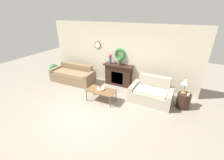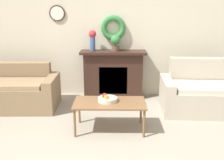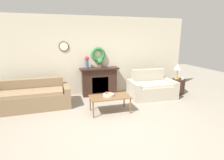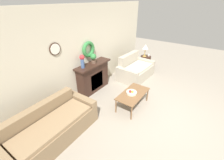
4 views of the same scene
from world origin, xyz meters
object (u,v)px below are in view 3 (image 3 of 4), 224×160
object	(u,v)px
fireplace	(99,81)
side_table_by_loveseat	(178,86)
couch_left	(33,98)
fruit_bowl	(108,95)
loveseat_right	(151,88)
vase_on_mantel_left	(87,61)
potted_plant_on_mantel	(100,62)
coffee_table	(110,98)
mug	(183,78)
table_lamp	(178,68)

from	to	relation	value
fireplace	side_table_by_loveseat	world-z (taller)	fireplace
couch_left	side_table_by_loveseat	bearing A→B (deg)	-1.73
fireplace	couch_left	world-z (taller)	fireplace
fruit_bowl	loveseat_right	bearing A→B (deg)	24.30
loveseat_right	side_table_by_loveseat	bearing A→B (deg)	5.79
loveseat_right	vase_on_mantel_left	distance (m)	2.37
couch_left	potted_plant_on_mantel	world-z (taller)	potted_plant_on_mantel
potted_plant_on_mantel	couch_left	bearing A→B (deg)	-164.30
side_table_by_loveseat	potted_plant_on_mantel	size ratio (longest dim) A/B	1.70
fruit_bowl	fireplace	bearing A→B (deg)	87.15
fireplace	fruit_bowl	bearing A→B (deg)	-92.85
loveseat_right	coffee_table	xyz separation A→B (m)	(-1.70, -0.82, 0.09)
coffee_table	fruit_bowl	distance (m)	0.09
side_table_by_loveseat	mug	xyz separation A→B (m)	(0.10, -0.08, 0.31)
fireplace	coffee_table	world-z (taller)	fireplace
side_table_by_loveseat	potted_plant_on_mantel	bearing A→B (deg)	166.95
coffee_table	side_table_by_loveseat	distance (m)	2.95
loveseat_right	fruit_bowl	distance (m)	1.91
loveseat_right	fruit_bowl	bearing A→B (deg)	-153.19
table_lamp	fireplace	bearing A→B (deg)	167.52
fruit_bowl	side_table_by_loveseat	world-z (taller)	fruit_bowl
fireplace	potted_plant_on_mantel	xyz separation A→B (m)	(0.05, -0.01, 0.67)
fruit_bowl	potted_plant_on_mantel	xyz separation A→B (m)	(0.12, 1.48, 0.67)
coffee_table	vase_on_mantel_left	world-z (taller)	vase_on_mantel_left
fruit_bowl	vase_on_mantel_left	size ratio (longest dim) A/B	0.72
table_lamp	mug	world-z (taller)	table_lamp
fruit_bowl	couch_left	bearing A→B (deg)	156.59
side_table_by_loveseat	table_lamp	xyz separation A→B (m)	(-0.06, 0.05, 0.68)
coffee_table	vase_on_mantel_left	distance (m)	1.77
mug	vase_on_mantel_left	size ratio (longest dim) A/B	0.21
fruit_bowl	potted_plant_on_mantel	size ratio (longest dim) A/B	0.92
loveseat_right	fruit_bowl	world-z (taller)	loveseat_right
fruit_bowl	side_table_by_loveseat	xyz separation A→B (m)	(2.85, 0.85, -0.22)
coffee_table	side_table_by_loveseat	xyz separation A→B (m)	(2.81, 0.88, -0.14)
fireplace	loveseat_right	world-z (taller)	fireplace
couch_left	table_lamp	size ratio (longest dim) A/B	3.94
couch_left	potted_plant_on_mantel	bearing A→B (deg)	14.32
couch_left	side_table_by_loveseat	xyz separation A→B (m)	(4.87, -0.03, -0.03)
fruit_bowl	vase_on_mantel_left	bearing A→B (deg)	102.76
couch_left	coffee_table	xyz separation A→B (m)	(2.06, -0.91, 0.11)
fireplace	coffee_table	xyz separation A→B (m)	(-0.04, -1.53, -0.09)
couch_left	vase_on_mantel_left	size ratio (longest dim) A/B	5.16
loveseat_right	side_table_by_loveseat	xyz separation A→B (m)	(1.12, 0.06, -0.05)
potted_plant_on_mantel	vase_on_mantel_left	bearing A→B (deg)	177.51
coffee_table	potted_plant_on_mantel	bearing A→B (deg)	86.87
loveseat_right	side_table_by_loveseat	distance (m)	1.12
couch_left	fruit_bowl	distance (m)	2.21
vase_on_mantel_left	potted_plant_on_mantel	bearing A→B (deg)	-2.49
fruit_bowl	mug	size ratio (longest dim) A/B	3.38
couch_left	mug	world-z (taller)	couch_left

